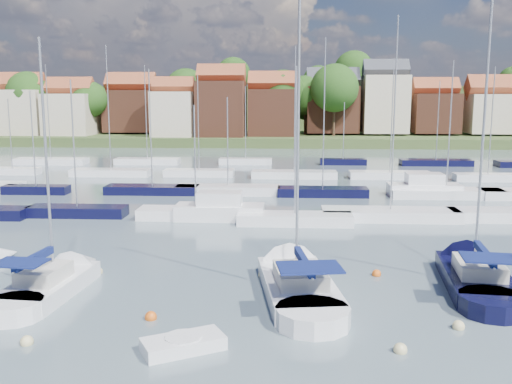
{
  "coord_description": "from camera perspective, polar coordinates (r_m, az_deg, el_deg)",
  "views": [
    {
      "loc": [
        0.14,
        -24.19,
        9.73
      ],
      "look_at": [
        -2.08,
        14.0,
        3.27
      ],
      "focal_mm": 40.0,
      "sensor_mm": 36.0,
      "label": 1
    }
  ],
  "objects": [
    {
      "name": "buoy_d",
      "position": [
        23.42,
        14.22,
        -15.27
      ],
      "size": [
        0.54,
        0.54,
        0.54
      ],
      "primitive_type": "sphere",
      "color": "beige",
      "rests_on": "ground"
    },
    {
      "name": "buoy_e",
      "position": [
        32.25,
        11.95,
        -8.19
      ],
      "size": [
        0.49,
        0.49,
        0.49
      ],
      "primitive_type": "sphere",
      "color": "#D85914",
      "rests_on": "ground"
    },
    {
      "name": "buoy_g",
      "position": [
        33.14,
        -15.48,
        -7.84
      ],
      "size": [
        0.48,
        0.48,
        0.48
      ],
      "primitive_type": "sphere",
      "color": "beige",
      "rests_on": "ground"
    },
    {
      "name": "buoy_b",
      "position": [
        25.1,
        -21.92,
        -13.94
      ],
      "size": [
        0.53,
        0.53,
        0.53
      ],
      "primitive_type": "sphere",
      "color": "beige",
      "rests_on": "ground"
    },
    {
      "name": "tender",
      "position": [
        22.97,
        -7.28,
        -14.84
      ],
      "size": [
        3.44,
        2.77,
        0.67
      ],
      "rotation": [
        0.0,
        0.0,
        0.5
      ],
      "color": "white",
      "rests_on": "ground"
    },
    {
      "name": "marina_field",
      "position": [
        60.09,
        4.96,
        0.65
      ],
      "size": [
        79.62,
        41.41,
        15.93
      ],
      "color": "white",
      "rests_on": "ground"
    },
    {
      "name": "buoy_c",
      "position": [
        26.16,
        -10.47,
        -12.41
      ],
      "size": [
        0.54,
        0.54,
        0.54
      ],
      "primitive_type": "sphere",
      "color": "#D85914",
      "rests_on": "ground"
    },
    {
      "name": "buoy_h",
      "position": [
        31.52,
        0.63,
        -8.39
      ],
      "size": [
        0.44,
        0.44,
        0.44
      ],
      "primitive_type": "sphere",
      "color": "beige",
      "rests_on": "ground"
    },
    {
      "name": "sailboat_left",
      "position": [
        31.26,
        -19.06,
        -8.39
      ],
      "size": [
        3.46,
        10.07,
        13.52
      ],
      "rotation": [
        0.0,
        0.0,
        1.48
      ],
      "color": "white",
      "rests_on": "ground"
    },
    {
      "name": "far_shore_town",
      "position": [
        156.96,
        4.11,
        7.69
      ],
      "size": [
        212.46,
        90.0,
        22.27
      ],
      "color": "#44542A",
      "rests_on": "ground"
    },
    {
      "name": "buoy_f",
      "position": [
        26.25,
        19.57,
        -12.75
      ],
      "size": [
        0.52,
        0.52,
        0.52
      ],
      "primitive_type": "sphere",
      "color": "beige",
      "rests_on": "ground"
    },
    {
      "name": "sailboat_centre",
      "position": [
        30.11,
        3.73,
        -8.58
      ],
      "size": [
        5.02,
        12.68,
        16.72
      ],
      "rotation": [
        0.0,
        0.0,
        1.72
      ],
      "color": "white",
      "rests_on": "ground"
    },
    {
      "name": "sailboat_navy",
      "position": [
        33.14,
        20.65,
        -7.48
      ],
      "size": [
        4.38,
        11.94,
        16.16
      ],
      "rotation": [
        0.0,
        0.0,
        1.46
      ],
      "color": "black",
      "rests_on": "ground"
    },
    {
      "name": "ground",
      "position": [
        64.93,
        3.16,
        0.95
      ],
      "size": [
        260.0,
        260.0,
        0.0
      ],
      "primitive_type": "plane",
      "color": "#43515B",
      "rests_on": "ground"
    }
  ]
}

